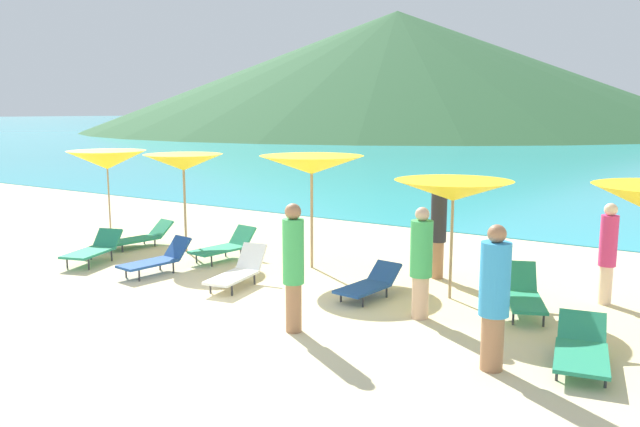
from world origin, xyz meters
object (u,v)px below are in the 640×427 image
Objects in this scene: lounge_chair_4 at (94,249)px; beachgoer_3 at (421,260)px; umbrella_3 at (453,191)px; lounge_chair_5 at (225,246)px; lounge_chair_3 at (157,259)px; beachgoer_4 at (439,226)px; beachgoer_0 at (293,263)px; beachgoer_2 at (608,250)px; umbrella_0 at (107,160)px; beachgoer_1 at (494,294)px; lounge_chair_6 at (141,237)px; umbrella_2 at (312,165)px; lounge_chair_2 at (582,349)px; lounge_chair_7 at (238,271)px; lounge_chair_1 at (369,284)px; umbrella_1 at (183,163)px; lounge_chair_0 at (524,294)px.

lounge_chair_4 is 7.42m from beachgoer_3.
lounge_chair_5 is (-5.20, 0.02, -1.57)m from umbrella_3.
beachgoer_4 is at bearing 36.76° from lounge_chair_3.
beachgoer_2 is at bearing 55.00° from beachgoer_0.
umbrella_0 reaches higher than beachgoer_1.
lounge_chair_4 reaches higher than lounge_chair_6.
umbrella_2 is 3.63m from lounge_chair_3.
lounge_chair_7 is (-6.13, 0.50, 0.05)m from lounge_chair_2.
lounge_chair_2 is 7.98m from lounge_chair_5.
umbrella_3 reaches higher than lounge_chair_4.
beachgoer_1 is 2.09m from beachgoer_3.
lounge_chair_1 is 0.77× the size of beachgoer_1.
umbrella_3 is 2.74m from beachgoer_2.
lounge_chair_4 is at bearing -166.94° from umbrella_3.
lounge_chair_6 reaches higher than lounge_chair_2.
beachgoer_2 is 0.91× the size of beachgoer_4.
umbrella_1 is 1.45× the size of lounge_chair_0.
lounge_chair_1 is 4.44m from lounge_chair_3.
beachgoer_2 is (3.50, 1.87, 0.67)m from lounge_chair_1.
beachgoer_0 is (4.26, -1.26, 0.73)m from lounge_chair_3.
umbrella_2 reaches higher than lounge_chair_1.
beachgoer_4 is (5.81, 0.97, -1.04)m from umbrella_1.
beachgoer_2 is (9.68, 2.83, 0.62)m from lounge_chair_4.
lounge_chair_3 is (4.07, -2.13, -1.67)m from umbrella_0.
beachgoer_1 is 1.05× the size of beachgoer_3.
lounge_chair_7 is 6.46m from beachgoer_2.
lounge_chair_7 is at bearing -147.77° from beachgoer_4.
umbrella_1 reaches higher than lounge_chair_2.
lounge_chair_7 is 0.83× the size of beachgoer_4.
beachgoer_2 is at bearing 83.09° from lounge_chair_2.
umbrella_1 reaches higher than beachgoer_1.
lounge_chair_2 is (3.72, -1.17, -0.02)m from lounge_chair_1.
lounge_chair_4 is at bearing -169.60° from lounge_chair_3.
umbrella_0 is at bearing -58.64° from beachgoer_3.
beachgoer_4 is at bearing 165.89° from beachgoer_1.
beachgoer_2 is (10.14, 1.15, 0.69)m from lounge_chair_6.
umbrella_2 is at bearing 16.32° from lounge_chair_6.
umbrella_1 reaches higher than beachgoer_2.
beachgoer_0 is (3.91, -2.89, 0.72)m from lounge_chair_5.
lounge_chair_3 is at bearing 170.62° from beachgoer_0.
beachgoer_4 is (7.11, 1.17, 0.79)m from lounge_chair_6.
lounge_chair_6 is 0.92× the size of beachgoer_1.
beachgoer_1 is at bearing -105.98° from lounge_chair_0.
lounge_chair_0 is 2.13m from lounge_chair_2.
umbrella_3 is (3.24, -0.52, -0.25)m from umbrella_2.
umbrella_1 is 0.96× the size of umbrella_2.
lounge_chair_6 is 7.97m from beachgoer_3.
lounge_chair_4 is 9.05m from beachgoer_1.
umbrella_0 is 4.74m from lounge_chair_5.
beachgoer_1 is at bearing 11.52° from beachgoer_0.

